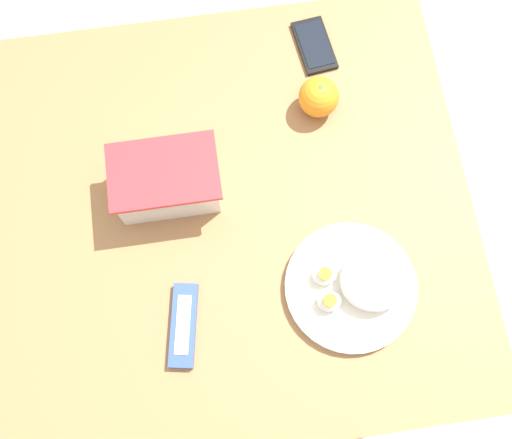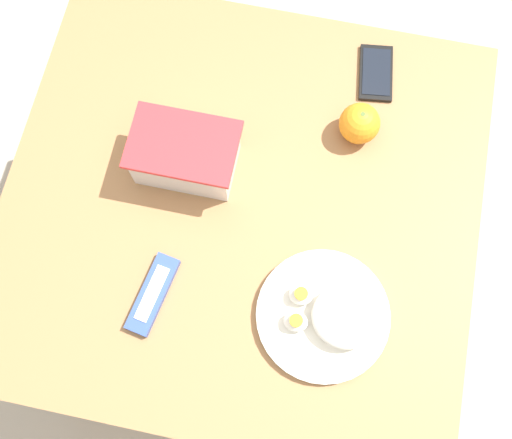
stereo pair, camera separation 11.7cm
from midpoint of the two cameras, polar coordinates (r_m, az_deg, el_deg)
The scene contains 7 objects.
ground_plane at distance 1.92m, azimuth -3.07°, elevation -5.97°, with size 10.00×10.00×0.00m, color #B2A899.
table at distance 1.28m, azimuth -4.57°, elevation -0.51°, with size 0.96×0.93×0.73m.
food_container at distance 1.20m, azimuth -11.23°, elevation 3.09°, with size 0.21×0.14×0.11m.
orange_fruit at distance 1.26m, azimuth 3.35°, elevation 11.16°, with size 0.08×0.08×0.08m.
rice_plate at distance 1.15m, azimuth 6.82°, elevation -6.70°, with size 0.25×0.25×0.07m.
candy_bar at distance 1.16m, azimuth -9.79°, elevation -10.38°, with size 0.07×0.16×0.02m.
cell_phone at distance 1.36m, azimuth 3.08°, elevation 15.88°, with size 0.09×0.14×0.01m.
Camera 1 is at (-0.01, -0.37, 1.88)m, focal length 42.00 mm.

